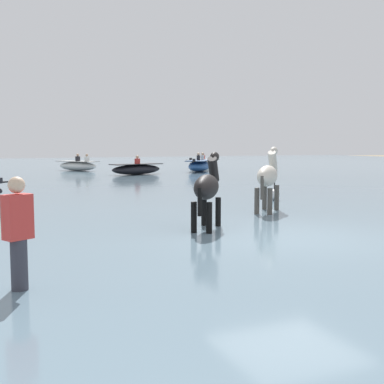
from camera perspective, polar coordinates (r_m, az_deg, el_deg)
ground_plane at (r=9.71m, az=11.11°, el=-6.51°), size 120.00×120.00×0.00m
water_surface at (r=18.72m, az=-6.36°, el=-0.23°), size 90.00×90.00×0.26m
horse_lead_black at (r=10.21m, az=1.77°, el=0.36°), size 1.26×1.52×1.84m
horse_trailing_pinto at (r=12.94m, az=8.72°, el=1.65°), size 1.44×1.51×1.93m
boat_far_inshore at (r=31.47m, az=0.86°, el=3.04°), size 3.00×3.53×1.19m
boat_mid_channel at (r=33.18m, az=-12.99°, el=2.97°), size 2.65×3.04×1.11m
boat_near_starboard at (r=28.42m, az=-6.40°, el=2.63°), size 3.33×1.90×1.09m
boat_near_port at (r=36.39m, az=1.23°, el=3.30°), size 3.02×2.24×1.09m
person_onlooker_left at (r=6.30m, az=-19.32°, el=-5.25°), size 0.38×0.33×1.63m
channel_buoy at (r=15.66m, az=9.44°, el=-0.29°), size 0.34×0.34×0.78m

